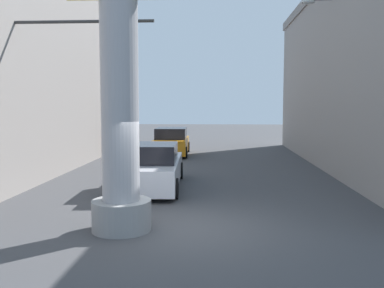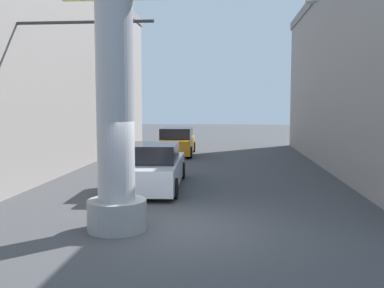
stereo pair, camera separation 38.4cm
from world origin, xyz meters
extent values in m
plane|color=#424244|center=(0.00, 10.00, 0.00)|extent=(86.70, 86.70, 0.00)
cylinder|color=#9E9EA3|center=(-1.37, -0.23, 4.40)|extent=(0.85, 0.85, 8.80)
cylinder|color=gray|center=(-1.37, -0.23, 0.35)|extent=(1.36, 1.36, 0.70)
cylinder|color=#59595E|center=(6.51, 8.46, 3.66)|extent=(0.16, 0.16, 7.32)
ellipsoid|color=beige|center=(4.48, 8.46, 7.07)|extent=(0.56, 0.28, 0.20)
cylinder|color=#333333|center=(-3.83, 3.64, 5.45)|extent=(5.35, 0.10, 0.10)
cube|color=black|center=(-1.96, 3.64, 5.00)|extent=(0.24, 0.24, 0.70)
sphere|color=red|center=(-1.96, 3.51, 5.22)|extent=(0.14, 0.14, 0.14)
sphere|color=yellow|center=(-1.96, 3.51, 5.00)|extent=(0.14, 0.14, 0.14)
sphere|color=green|center=(-1.96, 3.51, 4.78)|extent=(0.14, 0.14, 0.14)
cylinder|color=black|center=(-2.50, 6.61, 0.32)|extent=(0.25, 0.65, 0.64)
cylinder|color=black|center=(-0.65, 6.69, 0.32)|extent=(0.25, 0.65, 0.64)
cylinder|color=black|center=(-2.34, 3.03, 0.32)|extent=(0.25, 0.65, 0.64)
cylinder|color=black|center=(-0.49, 3.11, 0.32)|extent=(0.25, 0.65, 0.64)
cube|color=silver|center=(-1.49, 4.86, 0.56)|extent=(2.18, 5.21, 0.80)
cube|color=black|center=(-1.48, 4.48, 1.26)|extent=(1.89, 2.23, 0.60)
cylinder|color=black|center=(-2.75, 16.10, 0.32)|extent=(0.24, 0.65, 0.64)
cylinder|color=black|center=(-1.01, 16.15, 0.32)|extent=(0.24, 0.65, 0.64)
cylinder|color=black|center=(-2.67, 13.00, 0.32)|extent=(0.24, 0.65, 0.64)
cylinder|color=black|center=(-0.93, 13.05, 0.32)|extent=(0.24, 0.65, 0.64)
cube|color=#BF7214|center=(-1.84, 14.58, 0.56)|extent=(1.95, 4.49, 0.80)
cube|color=black|center=(-1.84, 14.58, 1.26)|extent=(1.75, 2.49, 0.60)
cylinder|color=brown|center=(7.02, 19.13, 3.97)|extent=(0.55, 0.53, 7.95)
ellipsoid|color=#30642D|center=(7.73, 19.04, 7.79)|extent=(1.22, 0.36, 0.59)
ellipsoid|color=#26782D|center=(7.32, 19.63, 7.75)|extent=(0.74, 1.21, 0.73)
ellipsoid|color=#22662D|center=(6.68, 19.52, 7.78)|extent=(1.05, 1.14, 0.64)
ellipsoid|color=#24792D|center=(6.47, 19.13, 7.82)|extent=(1.28, 0.53, 0.51)
ellipsoid|color=#206D2D|center=(6.74, 18.52, 7.74)|extent=(0.94, 1.15, 0.75)
ellipsoid|color=#2B602D|center=(7.35, 18.46, 7.81)|extent=(0.83, 1.27, 0.54)
cylinder|color=brown|center=(-6.92, 18.56, 4.07)|extent=(0.47, 0.49, 8.15)
ellipsoid|color=#31642D|center=(-6.17, 18.54, 7.91)|extent=(1.57, 0.47, 0.84)
ellipsoid|color=#1F6C2D|center=(-6.46, 19.11, 7.96)|extent=(1.32, 1.44, 0.69)
ellipsoid|color=#2F772D|center=(-7.18, 19.29, 7.93)|extent=(0.69, 1.61, 0.78)
ellipsoid|color=#2F672D|center=(-7.77, 18.80, 7.99)|extent=(1.64, 0.95, 0.60)
ellipsoid|color=#2C642D|center=(-7.80, 18.26, 8.00)|extent=(1.67, 0.78, 0.57)
ellipsoid|color=#22712D|center=(-7.05, 17.65, 8.00)|extent=(0.45, 1.65, 0.56)
ellipsoid|color=#24682D|center=(-6.38, 17.93, 8.01)|extent=(1.47, 1.35, 0.53)
cylinder|color=brown|center=(6.41, 12.33, 4.27)|extent=(0.39, 0.65, 8.54)
cylinder|color=brown|center=(-6.87, 9.53, 4.11)|extent=(0.46, 0.48, 8.22)
cylinder|color=gray|center=(-5.45, 13.77, 0.44)|extent=(0.14, 0.14, 0.87)
cylinder|color=gray|center=(-5.31, 13.62, 0.44)|extent=(0.14, 0.14, 0.87)
cylinder|color=silver|center=(-5.38, 13.69, 1.17)|extent=(0.48, 0.48, 0.59)
sphere|color=tan|center=(-5.38, 13.69, 1.57)|extent=(0.22, 0.22, 0.22)
camera|label=1|loc=(0.83, -9.71, 2.87)|focal=40.00mm
camera|label=2|loc=(1.21, -9.68, 2.87)|focal=40.00mm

